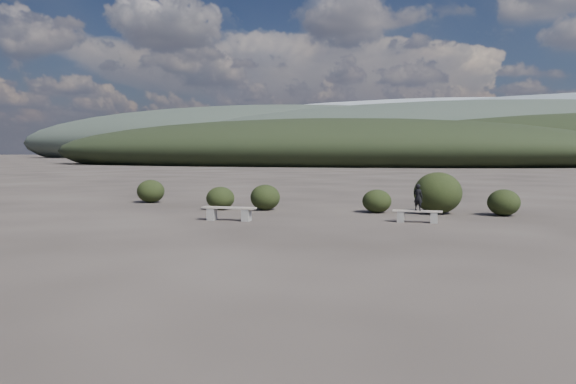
% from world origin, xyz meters
% --- Properties ---
extents(ground, '(1200.00, 1200.00, 0.00)m').
position_xyz_m(ground, '(0.00, 0.00, 0.00)').
color(ground, '#2D2723').
rests_on(ground, ground).
extents(bench_left, '(1.87, 0.51, 0.46)m').
position_xyz_m(bench_left, '(-2.24, 4.66, 0.28)').
color(bench_left, slate).
rests_on(bench_left, ground).
extents(bench_right, '(1.61, 0.40, 0.40)m').
position_xyz_m(bench_right, '(3.84, 6.11, 0.24)').
color(bench_right, slate).
rests_on(bench_right, ground).
extents(seated_person, '(0.38, 0.32, 0.88)m').
position_xyz_m(seated_person, '(3.85, 6.11, 0.84)').
color(seated_person, black).
rests_on(seated_person, bench_right).
extents(shrub_a, '(1.14, 1.14, 0.93)m').
position_xyz_m(shrub_a, '(-4.08, 7.88, 0.46)').
color(shrub_a, black).
rests_on(shrub_a, ground).
extents(shrub_b, '(1.19, 1.19, 1.02)m').
position_xyz_m(shrub_b, '(-2.33, 8.33, 0.51)').
color(shrub_b, black).
rests_on(shrub_b, ground).
extents(shrub_c, '(1.11, 1.11, 0.89)m').
position_xyz_m(shrub_c, '(2.07, 8.75, 0.44)').
color(shrub_c, black).
rests_on(shrub_c, ground).
extents(shrub_d, '(1.79, 1.79, 1.56)m').
position_xyz_m(shrub_d, '(4.30, 9.15, 0.78)').
color(shrub_d, black).
rests_on(shrub_d, ground).
extents(shrub_e, '(1.16, 1.16, 0.97)m').
position_xyz_m(shrub_e, '(6.63, 9.16, 0.48)').
color(shrub_e, black).
rests_on(shrub_e, ground).
extents(shrub_f, '(1.25, 1.25, 1.05)m').
position_xyz_m(shrub_f, '(-8.50, 9.82, 0.53)').
color(shrub_f, black).
rests_on(shrub_f, ground).
extents(mountain_ridges, '(500.00, 400.00, 56.00)m').
position_xyz_m(mountain_ridges, '(-7.48, 339.06, 10.84)').
color(mountain_ridges, black).
rests_on(mountain_ridges, ground).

